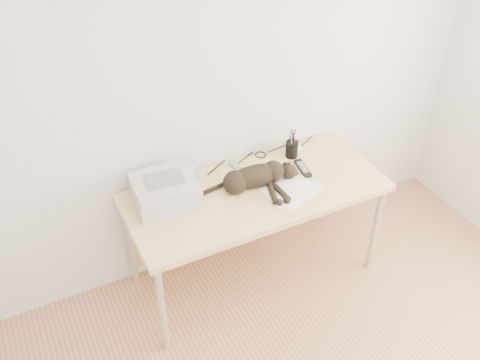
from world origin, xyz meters
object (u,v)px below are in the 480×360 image
pen_cup (292,149)px  mouse (296,146)px  printer (165,190)px  mug (197,173)px  desk (249,199)px  cat (253,178)px

pen_cup → mouse: pen_cup is taller
printer → mouse: printer is taller
printer → pen_cup: pen_cup is taller
mug → mouse: (0.73, 0.01, -0.02)m
desk → mug: mug is taller
mug → pen_cup: pen_cup is taller
cat → mug: (-0.27, 0.23, -0.02)m
mug → mouse: mug is taller
desk → mouse: mouse is taller
desk → printer: bearing=174.2°
printer → pen_cup: 0.91m
desk → mouse: 0.52m
mouse → cat: bearing=-138.5°
desk → printer: (-0.53, 0.05, 0.22)m
cat → desk: bearing=93.7°
mug → desk: bearing=-33.2°
cat → mug: 0.36m
printer → cat: (0.53, -0.10, -0.02)m
mug → pen_cup: bearing=-4.6°
desk → cat: size_ratio=2.44×
mug → cat: bearing=-39.9°
mouse → pen_cup: bearing=-125.5°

